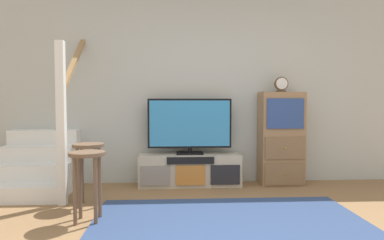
% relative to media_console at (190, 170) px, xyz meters
% --- Properties ---
extents(back_wall, '(6.40, 0.12, 2.70)m').
position_rel_media_console_xyz_m(back_wall, '(0.30, 0.27, 1.14)').
color(back_wall, '#B2B7B2').
rests_on(back_wall, ground_plane).
extents(area_rug, '(2.60, 1.80, 0.01)m').
position_rel_media_console_xyz_m(area_rug, '(0.30, -1.59, -0.21)').
color(area_rug, navy).
rests_on(area_rug, ground_plane).
extents(media_console, '(1.37, 0.38, 0.43)m').
position_rel_media_console_xyz_m(media_console, '(0.00, 0.00, 0.00)').
color(media_console, '#BCB29E').
rests_on(media_console, ground_plane).
extents(television, '(1.13, 0.22, 0.75)m').
position_rel_media_console_xyz_m(television, '(-0.00, 0.02, 0.61)').
color(television, black).
rests_on(television, media_console).
extents(side_cabinet, '(0.58, 0.38, 1.27)m').
position_rel_media_console_xyz_m(side_cabinet, '(1.26, 0.01, 0.42)').
color(side_cabinet, '#93704C').
rests_on(side_cabinet, ground_plane).
extents(desk_clock, '(0.18, 0.08, 0.21)m').
position_rel_media_console_xyz_m(desk_clock, '(1.24, -0.00, 1.16)').
color(desk_clock, '#4C3823').
rests_on(desk_clock, side_cabinet).
extents(staircase, '(1.00, 1.36, 2.20)m').
position_rel_media_console_xyz_m(staircase, '(-1.94, 0.01, 0.16)').
color(staircase, white).
rests_on(staircase, ground_plane).
extents(bar_stool_near, '(0.34, 0.34, 0.67)m').
position_rel_media_console_xyz_m(bar_stool_near, '(-1.04, -1.37, 0.29)').
color(bar_stool_near, brown).
rests_on(bar_stool_near, ground_plane).
extents(bar_stool_far, '(0.34, 0.34, 0.68)m').
position_rel_media_console_xyz_m(bar_stool_far, '(-1.15, -0.84, 0.30)').
color(bar_stool_far, brown).
rests_on(bar_stool_far, ground_plane).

